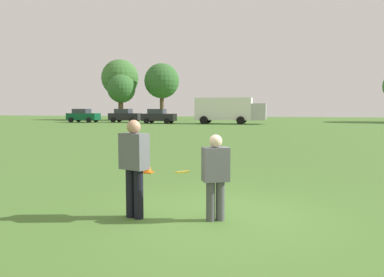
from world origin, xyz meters
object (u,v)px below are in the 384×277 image
object	(u,v)px
player_defender	(216,173)
traffic_cone	(148,165)
player_thrower	(134,163)
parked_car_near_left	(83,115)
box_truck	(229,109)
frisbee	(183,172)
parked_car_center	(158,116)
parked_car_mid_left	(125,115)

from	to	relation	value
player_defender	traffic_cone	xyz separation A→B (m)	(-2.86, 4.49, -0.64)
player_thrower	parked_car_near_left	size ratio (longest dim) A/B	0.43
box_truck	frisbee	bearing A→B (deg)	-83.92
player_thrower	parked_car_center	distance (m)	40.91
player_thrower	parked_car_mid_left	distance (m)	44.83
box_truck	parked_car_center	bearing A→B (deg)	-174.91
parked_car_center	parked_car_mid_left	bearing A→B (deg)	158.04
parked_car_center	player_thrower	bearing A→B (deg)	-72.83
player_defender	parked_car_center	distance (m)	41.23
parked_car_near_left	frisbee	bearing A→B (deg)	-59.18
parked_car_mid_left	parked_car_center	bearing A→B (deg)	-21.96
parked_car_near_left	parked_car_mid_left	size ratio (longest dim) A/B	1.00
player_thrower	parked_car_mid_left	size ratio (longest dim) A/B	0.43
parked_car_near_left	parked_car_mid_left	bearing A→B (deg)	12.11
player_defender	traffic_cone	bearing A→B (deg)	122.51
frisbee	player_defender	bearing A→B (deg)	11.64
traffic_cone	player_defender	bearing A→B (deg)	-57.49
parked_car_mid_left	box_truck	distance (m)	14.25
player_thrower	frisbee	size ratio (longest dim) A/B	6.63
player_defender	parked_car_near_left	xyz separation A→B (m)	(-24.47, 39.94, 0.06)
player_defender	frisbee	xyz separation A→B (m)	(-0.58, -0.12, 0.02)
traffic_cone	box_truck	size ratio (longest dim) A/B	0.06
player_defender	box_truck	distance (m)	40.01
parked_car_mid_left	parked_car_center	size ratio (longest dim) A/B	1.00
traffic_cone	frisbee	bearing A→B (deg)	-63.64
traffic_cone	parked_car_center	xyz separation A→B (m)	(-10.70, 34.45, 0.69)
parked_car_near_left	parked_car_center	xyz separation A→B (m)	(10.92, -1.00, 0.00)
traffic_cone	parked_car_mid_left	bearing A→B (deg)	113.74
parked_car_mid_left	box_truck	size ratio (longest dim) A/B	0.49
frisbee	parked_car_center	size ratio (longest dim) A/B	0.06
player_defender	parked_car_mid_left	bearing A→B (deg)	114.77
player_thrower	parked_car_near_left	bearing A→B (deg)	119.83
parked_car_center	box_truck	xyz separation A→B (m)	(8.74, 0.78, 0.83)
parked_car_center	box_truck	distance (m)	8.81
player_defender	player_thrower	bearing A→B (deg)	-174.05
parked_car_mid_left	player_defender	bearing A→B (deg)	-65.23
parked_car_near_left	parked_car_mid_left	xyz separation A→B (m)	(5.50, 1.18, 0.00)
frisbee	parked_car_near_left	world-z (taller)	parked_car_near_left
player_defender	parked_car_near_left	distance (m)	46.84
player_defender	parked_car_mid_left	distance (m)	45.29
frisbee	traffic_cone	world-z (taller)	frisbee
traffic_cone	box_truck	xyz separation A→B (m)	(-1.96, 35.23, 1.52)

